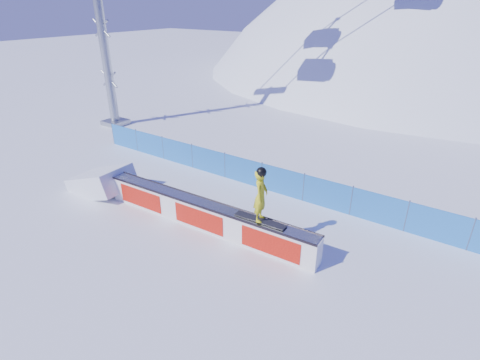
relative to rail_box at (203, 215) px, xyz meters
The scene contains 6 objects.
ground 1.34m from the rail_box, 29.71° to the right, with size 160.00×160.00×0.00m, color white.
snow_hill 45.36m from the rail_box, 88.51° to the left, with size 64.00×64.00×64.00m.
safety_fence 4.03m from the rail_box, 74.55° to the left, with size 22.05×0.05×1.30m.
rail_box is the anchor object (origin of this frame).
snow_ramp 5.55m from the rail_box, behind, with size 2.63×1.75×0.99m, color white, non-canonical shape.
snowboarder 2.76m from the rail_box, ahead, with size 1.81×0.72×1.88m.
Camera 1 is at (6.61, -8.17, 7.48)m, focal length 28.00 mm.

